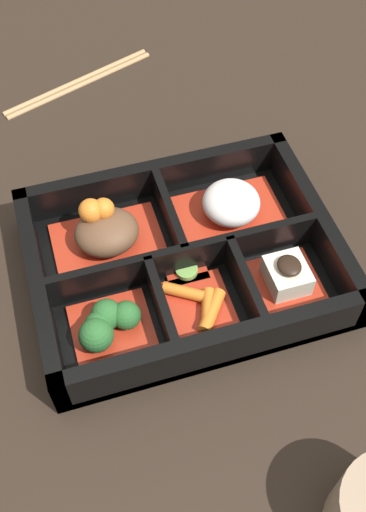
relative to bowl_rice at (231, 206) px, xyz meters
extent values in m
plane|color=black|center=(-0.06, -0.04, -0.03)|extent=(3.00, 3.00, 0.00)
cube|color=black|center=(-0.06, -0.04, -0.02)|extent=(0.29, 0.22, 0.01)
cube|color=black|center=(-0.06, -0.15, 0.00)|extent=(0.29, 0.01, 0.05)
cube|color=black|center=(-0.06, 0.06, 0.00)|extent=(0.29, 0.01, 0.05)
cube|color=black|center=(-0.20, -0.04, 0.00)|extent=(0.01, 0.22, 0.05)
cube|color=black|center=(0.07, -0.04, 0.00)|extent=(0.01, 0.22, 0.05)
cube|color=black|center=(-0.06, -0.05, 0.00)|extent=(0.26, 0.01, 0.05)
cube|color=black|center=(-0.10, -0.10, 0.00)|extent=(0.01, 0.09, 0.05)
cube|color=black|center=(-0.02, -0.10, 0.00)|extent=(0.01, 0.09, 0.05)
cube|color=black|center=(-0.06, 0.00, 0.00)|extent=(0.01, 0.10, 0.05)
cube|color=#B22D19|center=(-0.13, 0.00, -0.02)|extent=(0.11, 0.08, 0.01)
ellipsoid|color=brown|center=(-0.13, 0.00, 0.00)|extent=(0.06, 0.06, 0.04)
sphere|color=orange|center=(-0.14, 0.01, 0.03)|extent=(0.02, 0.02, 0.02)
sphere|color=orange|center=(-0.13, 0.01, 0.03)|extent=(0.02, 0.02, 0.02)
cube|color=#B22D19|center=(0.00, 0.00, -0.02)|extent=(0.11, 0.08, 0.01)
ellipsoid|color=silver|center=(0.00, 0.00, 0.01)|extent=(0.06, 0.06, 0.04)
cube|color=#B22D19|center=(-0.15, -0.09, -0.02)|extent=(0.07, 0.07, 0.01)
sphere|color=#265B28|center=(-0.13, -0.09, 0.00)|extent=(0.03, 0.03, 0.03)
sphere|color=#265B28|center=(-0.16, -0.11, 0.00)|extent=(0.03, 0.03, 0.03)
sphere|color=#265B28|center=(-0.16, -0.10, 0.00)|extent=(0.03, 0.03, 0.03)
sphere|color=#265B28|center=(-0.15, -0.09, 0.00)|extent=(0.03, 0.03, 0.03)
cube|color=#B22D19|center=(-0.06, -0.09, -0.02)|extent=(0.06, 0.07, 0.01)
cylinder|color=orange|center=(-0.06, -0.10, -0.01)|extent=(0.02, 0.04, 0.01)
cylinder|color=orange|center=(-0.08, -0.08, -0.01)|extent=(0.04, 0.03, 0.01)
cylinder|color=orange|center=(-0.06, -0.11, -0.01)|extent=(0.04, 0.04, 0.01)
cube|color=#B22D19|center=(0.02, -0.09, -0.02)|extent=(0.07, 0.07, 0.01)
cube|color=beige|center=(0.02, -0.09, 0.00)|extent=(0.04, 0.04, 0.02)
ellipsoid|color=black|center=(0.02, -0.09, 0.01)|extent=(0.02, 0.02, 0.01)
cube|color=#B22D19|center=(-0.06, -0.05, -0.02)|extent=(0.04, 0.04, 0.01)
cylinder|color=#75A84C|center=(-0.07, -0.05, -0.01)|extent=(0.02, 0.02, 0.01)
cylinder|color=#75A84C|center=(-0.06, -0.04, -0.01)|extent=(0.02, 0.02, 0.00)
cylinder|color=#75A84C|center=(-0.06, -0.06, -0.01)|extent=(0.02, 0.02, 0.01)
cylinder|color=#75A84C|center=(-0.06, -0.04, -0.01)|extent=(0.02, 0.02, 0.00)
cylinder|color=#A87F51|center=(-0.11, 0.28, -0.02)|extent=(0.20, 0.08, 0.01)
cylinder|color=#A87F51|center=(-0.11, 0.27, -0.02)|extent=(0.20, 0.08, 0.01)
camera|label=1|loc=(-0.16, -0.37, 0.46)|focal=42.00mm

